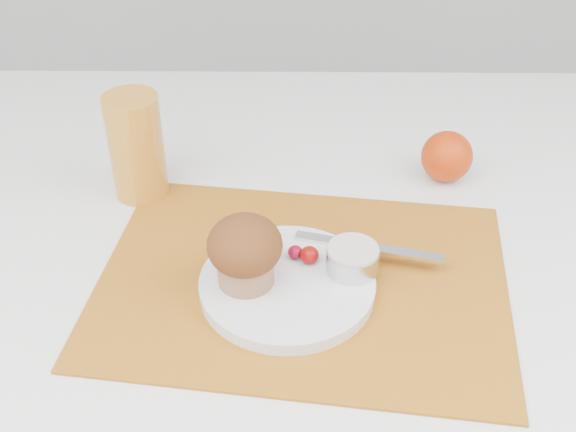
{
  "coord_description": "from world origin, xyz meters",
  "views": [
    {
      "loc": [
        0.04,
        -0.73,
        1.32
      ],
      "look_at": [
        0.04,
        -0.04,
        0.8
      ],
      "focal_mm": 45.0,
      "sensor_mm": 36.0,
      "label": 1
    }
  ],
  "objects_px": {
    "orange": "(447,156)",
    "muffin": "(245,251)",
    "juice_glass": "(136,147)",
    "table": "(266,388)",
    "plate": "(287,285)"
  },
  "relations": [
    {
      "from": "table",
      "to": "plate",
      "type": "height_order",
      "value": "plate"
    },
    {
      "from": "table",
      "to": "muffin",
      "type": "relative_size",
      "value": 14.32
    },
    {
      "from": "table",
      "to": "muffin",
      "type": "xyz_separation_m",
      "value": [
        -0.01,
        -0.17,
        0.44
      ]
    },
    {
      "from": "juice_glass",
      "to": "orange",
      "type": "bearing_deg",
      "value": 5.27
    },
    {
      "from": "table",
      "to": "orange",
      "type": "relative_size",
      "value": 16.97
    },
    {
      "from": "orange",
      "to": "muffin",
      "type": "xyz_separation_m",
      "value": [
        -0.26,
        -0.24,
        0.03
      ]
    },
    {
      "from": "orange",
      "to": "juice_glass",
      "type": "height_order",
      "value": "juice_glass"
    },
    {
      "from": "table",
      "to": "orange",
      "type": "xyz_separation_m",
      "value": [
        0.25,
        0.06,
        0.41
      ]
    },
    {
      "from": "muffin",
      "to": "juice_glass",
      "type": "bearing_deg",
      "value": 127.38
    },
    {
      "from": "table",
      "to": "plate",
      "type": "distance_m",
      "value": 0.43
    },
    {
      "from": "table",
      "to": "orange",
      "type": "bearing_deg",
      "value": 14.38
    },
    {
      "from": "table",
      "to": "juice_glass",
      "type": "distance_m",
      "value": 0.48
    },
    {
      "from": "orange",
      "to": "juice_glass",
      "type": "bearing_deg",
      "value": -174.73
    },
    {
      "from": "table",
      "to": "muffin",
      "type": "height_order",
      "value": "muffin"
    },
    {
      "from": "juice_glass",
      "to": "muffin",
      "type": "xyz_separation_m",
      "value": [
        0.15,
        -0.2,
        -0.01
      ]
    }
  ]
}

